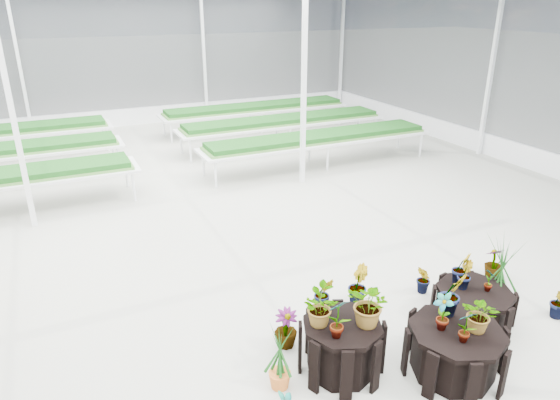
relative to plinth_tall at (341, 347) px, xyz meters
name	(u,v)px	position (x,y,z in m)	size (l,w,h in m)	color
ground_plane	(249,290)	(-0.34, 2.16, -0.34)	(24.00, 24.00, 0.00)	gray
greenhouse_shell	(245,150)	(-0.34, 2.16, 1.91)	(18.00, 24.00, 4.50)	white
steel_frame	(245,150)	(-0.34, 2.16, 1.91)	(18.00, 24.00, 4.50)	silver
nursery_benches	(151,148)	(-0.34, 9.36, 0.08)	(16.00, 7.00, 0.84)	silver
plinth_tall	(341,347)	(0.00, 0.00, 0.00)	(0.99, 0.99, 0.68)	black
plinth_mid	(454,351)	(1.20, -0.60, -0.03)	(1.17, 1.17, 0.62)	black
plinth_low	(473,305)	(2.20, 0.10, -0.10)	(1.08, 1.08, 0.48)	black
nursery_plants	(408,306)	(1.01, 0.06, 0.26)	(4.74, 2.99, 1.30)	#124012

